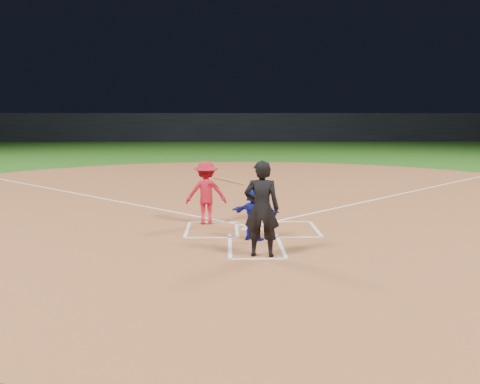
{
  "coord_description": "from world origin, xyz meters",
  "views": [
    {
      "loc": [
        -0.61,
        -12.94,
        2.76
      ],
      "look_at": [
        -0.3,
        -0.4,
        1.0
      ],
      "focal_mm": 40.0,
      "sensor_mm": 36.0,
      "label": 1
    }
  ],
  "objects_px": {
    "umpire": "(262,209)",
    "batter_at_plate": "(206,193)",
    "catcher": "(254,214)",
    "home_plate": "(252,229)"
  },
  "relations": [
    {
      "from": "umpire",
      "to": "home_plate",
      "type": "bearing_deg",
      "value": -80.66
    },
    {
      "from": "umpire",
      "to": "batter_at_plate",
      "type": "xyz_separation_m",
      "value": [
        -1.22,
        3.3,
        -0.14
      ]
    },
    {
      "from": "home_plate",
      "to": "catcher",
      "type": "distance_m",
      "value": 1.3
    },
    {
      "from": "home_plate",
      "to": "umpire",
      "type": "distance_m",
      "value": 2.75
    },
    {
      "from": "catcher",
      "to": "umpire",
      "type": "xyz_separation_m",
      "value": [
        0.08,
        -1.42,
        0.36
      ]
    },
    {
      "from": "umpire",
      "to": "catcher",
      "type": "bearing_deg",
      "value": -79.07
    },
    {
      "from": "umpire",
      "to": "batter_at_plate",
      "type": "height_order",
      "value": "umpire"
    },
    {
      "from": "umpire",
      "to": "batter_at_plate",
      "type": "bearing_deg",
      "value": -62.04
    },
    {
      "from": "catcher",
      "to": "batter_at_plate",
      "type": "relative_size",
      "value": 0.74
    },
    {
      "from": "home_plate",
      "to": "batter_at_plate",
      "type": "relative_size",
      "value": 0.37
    }
  ]
}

